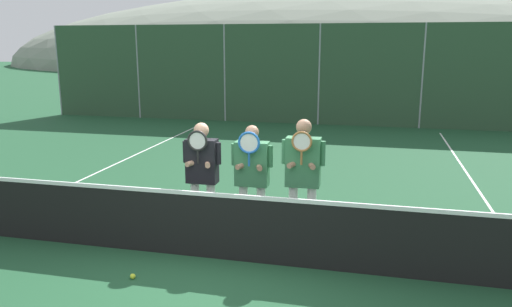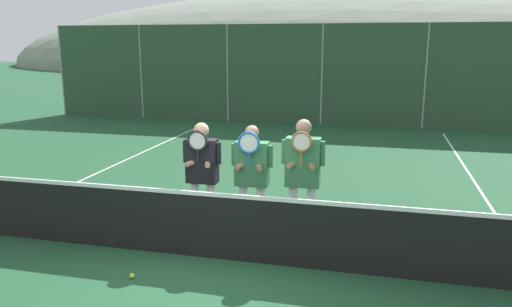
% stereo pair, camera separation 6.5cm
% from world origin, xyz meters
% --- Properties ---
extents(ground_plane, '(120.00, 120.00, 0.00)m').
position_xyz_m(ground_plane, '(0.00, 0.00, 0.00)').
color(ground_plane, '#1E4C2D').
extents(hill_distant, '(93.66, 52.03, 18.21)m').
position_xyz_m(hill_distant, '(0.00, 58.84, 0.00)').
color(hill_distant, gray).
rests_on(hill_distant, ground_plane).
extents(clubhouse_building, '(15.53, 5.50, 3.54)m').
position_xyz_m(clubhouse_building, '(-1.19, 20.26, 1.79)').
color(clubhouse_building, beige).
rests_on(clubhouse_building, ground_plane).
extents(fence_back, '(21.18, 0.06, 3.57)m').
position_xyz_m(fence_back, '(0.00, 11.87, 1.78)').
color(fence_back, gray).
rests_on(fence_back, ground_plane).
extents(tennis_net, '(11.09, 0.09, 1.05)m').
position_xyz_m(tennis_net, '(0.00, 0.00, 0.49)').
color(tennis_net, gray).
rests_on(tennis_net, ground_plane).
extents(court_line_left_sideline, '(0.05, 16.00, 0.01)m').
position_xyz_m(court_line_left_sideline, '(-4.12, 3.00, 0.00)').
color(court_line_left_sideline, white).
rests_on(court_line_left_sideline, ground_plane).
extents(court_line_right_sideline, '(0.05, 16.00, 0.01)m').
position_xyz_m(court_line_right_sideline, '(4.12, 3.00, 0.00)').
color(court_line_right_sideline, white).
rests_on(court_line_right_sideline, ground_plane).
extents(player_leftmost, '(0.60, 0.34, 1.77)m').
position_xyz_m(player_leftmost, '(-0.48, 0.77, 1.06)').
color(player_leftmost, white).
rests_on(player_leftmost, ground_plane).
extents(player_center_left, '(0.63, 0.34, 1.75)m').
position_xyz_m(player_center_left, '(0.28, 0.83, 1.04)').
color(player_center_left, white).
rests_on(player_center_left, ground_plane).
extents(player_center_right, '(0.62, 0.34, 1.87)m').
position_xyz_m(player_center_right, '(1.05, 0.76, 1.12)').
color(player_center_right, white).
rests_on(player_center_right, ground_plane).
extents(car_far_left, '(4.39, 1.99, 1.66)m').
position_xyz_m(car_far_left, '(-6.55, 14.81, 0.86)').
color(car_far_left, slate).
rests_on(car_far_left, ground_plane).
extents(car_left_of_center, '(4.65, 1.98, 1.66)m').
position_xyz_m(car_left_of_center, '(-1.50, 14.91, 0.86)').
color(car_left_of_center, '#B2B7BC').
rests_on(car_left_of_center, ground_plane).
extents(car_center, '(4.50, 2.07, 1.83)m').
position_xyz_m(car_center, '(3.61, 14.79, 0.93)').
color(car_center, '#B2B7BC').
rests_on(car_center, ground_plane).
extents(tennis_ball_on_court, '(0.07, 0.07, 0.07)m').
position_xyz_m(tennis_ball_on_court, '(-0.86, -0.83, 0.03)').
color(tennis_ball_on_court, '#CCDB33').
rests_on(tennis_ball_on_court, ground_plane).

